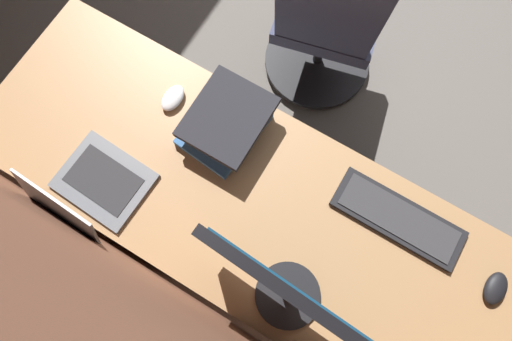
% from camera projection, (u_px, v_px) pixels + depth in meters
% --- Properties ---
extents(wall_back, '(5.02, 0.10, 2.60)m').
position_uv_depth(wall_back, '(76.00, 309.00, 0.70)').
color(wall_back, brown).
rests_on(wall_back, ground).
extents(desk, '(1.90, 0.65, 0.73)m').
position_uv_depth(desk, '(248.00, 205.00, 1.40)').
color(desk, '#936D47').
rests_on(desk, ground).
extents(drawer_pedestal, '(0.40, 0.51, 0.69)m').
position_uv_depth(drawer_pedestal, '(184.00, 186.00, 1.73)').
color(drawer_pedestal, '#936D47').
rests_on(drawer_pedestal, ground).
extents(monitor_primary, '(0.56, 0.20, 0.40)m').
position_uv_depth(monitor_primary, '(295.00, 298.00, 1.03)').
color(monitor_primary, black).
rests_on(monitor_primary, desk).
extents(laptop_leftmost, '(0.30, 0.31, 0.22)m').
position_uv_depth(laptop_leftmost, '(88.00, 192.00, 1.28)').
color(laptop_leftmost, '#595B60').
rests_on(laptop_leftmost, desk).
extents(keyboard_main, '(0.42, 0.14, 0.02)m').
position_uv_depth(keyboard_main, '(398.00, 218.00, 1.30)').
color(keyboard_main, black).
rests_on(keyboard_main, desk).
extents(mouse_main, '(0.06, 0.10, 0.03)m').
position_uv_depth(mouse_main, '(496.00, 288.00, 1.24)').
color(mouse_main, black).
rests_on(mouse_main, desk).
extents(mouse_spare, '(0.06, 0.10, 0.03)m').
position_uv_depth(mouse_spare, '(173.00, 98.00, 1.40)').
color(mouse_spare, silver).
rests_on(mouse_spare, desk).
extents(book_stack_near, '(0.24, 0.30, 0.11)m').
position_uv_depth(book_stack_near, '(225.00, 123.00, 1.34)').
color(book_stack_near, '#38669E').
rests_on(book_stack_near, desk).
extents(office_chair, '(0.56, 0.59, 0.97)m').
position_uv_depth(office_chair, '(326.00, 26.00, 1.80)').
color(office_chair, '#383D56').
rests_on(office_chair, ground).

